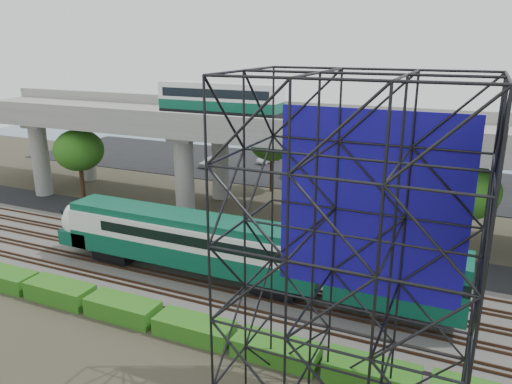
% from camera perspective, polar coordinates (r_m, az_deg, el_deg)
% --- Properties ---
extents(ground, '(140.00, 140.00, 0.00)m').
position_cam_1_polar(ground, '(33.30, -4.66, -12.04)').
color(ground, '#474233').
rests_on(ground, ground).
extents(ballast_bed, '(90.00, 12.00, 0.20)m').
position_cam_1_polar(ballast_bed, '(34.80, -3.05, -10.46)').
color(ballast_bed, slate).
rests_on(ballast_bed, ground).
extents(service_road, '(90.00, 5.00, 0.08)m').
position_cam_1_polar(service_road, '(41.85, 2.30, -5.66)').
color(service_road, black).
rests_on(service_road, ground).
extents(parking_lot, '(90.00, 18.00, 0.08)m').
position_cam_1_polar(parking_lot, '(63.17, 10.33, 1.89)').
color(parking_lot, black).
rests_on(parking_lot, ground).
extents(harbor_water, '(140.00, 40.00, 0.03)m').
position_cam_1_polar(harbor_water, '(84.20, 14.05, 5.37)').
color(harbor_water, '#475D75').
rests_on(harbor_water, ground).
extents(rail_tracks, '(90.00, 9.52, 0.16)m').
position_cam_1_polar(rail_tracks, '(34.72, -3.06, -10.20)').
color(rail_tracks, '#472D1E').
rests_on(rail_tracks, ballast_bed).
extents(commuter_train, '(29.30, 3.06, 4.30)m').
position_cam_1_polar(commuter_train, '(34.00, -4.43, -6.00)').
color(commuter_train, black).
rests_on(commuter_train, rail_tracks).
extents(overpass, '(80.00, 12.00, 12.40)m').
position_cam_1_polar(overpass, '(44.70, 4.38, 6.70)').
color(overpass, '#9E9B93').
rests_on(overpass, ground).
extents(scaffold_tower, '(9.36, 6.36, 15.00)m').
position_cam_1_polar(scaffold_tower, '(19.80, 10.77, -9.16)').
color(scaffold_tower, black).
rests_on(scaffold_tower, ground).
extents(hedge_strip, '(34.60, 1.80, 1.20)m').
position_cam_1_polar(hedge_strip, '(29.38, -7.07, -15.12)').
color(hedge_strip, '#255B14').
rests_on(hedge_strip, ground).
extents(trees, '(40.94, 16.94, 7.69)m').
position_cam_1_polar(trees, '(46.89, -0.32, 3.93)').
color(trees, '#382314').
rests_on(trees, ground).
extents(suv, '(4.83, 2.97, 1.25)m').
position_cam_1_polar(suv, '(50.41, -16.23, -1.57)').
color(suv, black).
rests_on(suv, service_road).
extents(parked_cars, '(35.96, 9.70, 1.30)m').
position_cam_1_polar(parked_cars, '(62.33, 11.41, 2.25)').
color(parked_cars, silver).
rests_on(parked_cars, parking_lot).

